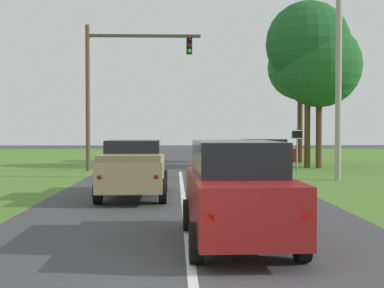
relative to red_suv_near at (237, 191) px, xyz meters
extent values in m
plane|color=#424244|center=(-0.98, 8.48, -1.08)|extent=(120.00, 120.00, 0.00)
cube|color=white|center=(-0.98, -2.52, -1.08)|extent=(0.16, 42.16, 0.01)
cube|color=maroon|center=(0.00, -0.06, -0.20)|extent=(1.95, 4.85, 1.04)
cube|color=black|center=(0.00, 0.18, 0.66)|extent=(1.69, 3.02, 0.67)
cube|color=red|center=(-0.71, -2.45, -0.15)|extent=(0.14, 0.06, 0.12)
cube|color=red|center=(0.81, -2.42, -0.15)|extent=(0.14, 0.06, 0.12)
cylinder|color=black|center=(-0.96, 1.41, -0.72)|extent=(0.24, 0.72, 0.72)
cylinder|color=black|center=(0.90, 1.45, -0.72)|extent=(0.24, 0.72, 0.72)
cylinder|color=black|center=(-0.90, -1.57, -0.72)|extent=(0.24, 0.72, 0.72)
cylinder|color=black|center=(0.96, -1.53, -0.72)|extent=(0.24, 0.72, 0.72)
cube|color=tan|center=(-2.67, 7.61, -0.21)|extent=(2.07, 5.47, 0.94)
cube|color=black|center=(-2.67, 7.34, 0.57)|extent=(1.79, 2.09, 0.62)
cube|color=#8F7D56|center=(-2.65, 5.92, 0.36)|extent=(1.93, 2.09, 0.20)
cube|color=red|center=(-3.47, 4.91, -0.16)|extent=(0.14, 0.06, 0.12)
cube|color=red|center=(-1.82, 4.92, -0.16)|extent=(0.14, 0.06, 0.12)
cylinder|color=black|center=(-3.69, 9.29, -0.68)|extent=(0.25, 0.80, 0.80)
cylinder|color=black|center=(-1.68, 9.31, -0.68)|extent=(0.25, 0.80, 0.80)
cylinder|color=black|center=(-3.66, 5.91, -0.68)|extent=(0.25, 0.80, 0.80)
cylinder|color=black|center=(-1.64, 5.93, -0.68)|extent=(0.25, 0.80, 0.80)
cylinder|color=brown|center=(-6.13, 19.18, 2.99)|extent=(0.24, 0.24, 8.14)
cube|color=#4C3D2B|center=(-2.99, 19.18, 6.46)|extent=(6.29, 0.16, 0.16)
cube|color=black|center=(-0.47, 19.18, 5.91)|extent=(0.32, 0.28, 0.90)
sphere|color=black|center=(-0.47, 19.03, 6.21)|extent=(0.22, 0.22, 0.22)
sphere|color=black|center=(-0.47, 19.03, 5.91)|extent=(0.22, 0.22, 0.22)
sphere|color=#1ED83F|center=(-0.47, 19.03, 5.61)|extent=(0.22, 0.22, 0.22)
cylinder|color=gray|center=(4.88, 15.97, 0.13)|extent=(0.08, 0.08, 2.43)
cube|color=white|center=(4.88, 15.94, 1.00)|extent=(0.60, 0.03, 0.44)
cube|color=black|center=(4.88, 15.92, 1.00)|extent=(0.52, 0.01, 0.36)
cylinder|color=#4C351E|center=(7.41, 21.23, 1.07)|extent=(0.36, 0.36, 4.30)
sphere|color=#1F5D23|center=(7.41, 21.23, 5.12)|extent=(5.08, 5.08, 5.08)
cube|color=maroon|center=(4.00, 21.99, -0.32)|extent=(4.29, 2.04, 0.83)
cube|color=black|center=(4.21, 22.00, 0.37)|extent=(2.60, 1.74, 0.56)
cube|color=red|center=(1.89, 22.68, -0.28)|extent=(0.07, 0.14, 0.12)
cube|color=red|center=(1.95, 21.15, -0.28)|extent=(0.07, 0.14, 0.12)
cylinder|color=black|center=(5.27, 22.98, -0.74)|extent=(0.69, 0.25, 0.68)
cylinder|color=black|center=(5.35, 21.11, -0.74)|extent=(0.69, 0.25, 0.68)
cylinder|color=black|center=(2.66, 22.88, -0.74)|extent=(0.69, 0.25, 0.68)
cylinder|color=black|center=(2.73, 21.01, -0.74)|extent=(0.69, 0.25, 0.68)
cylinder|color=#9E998E|center=(6.21, 13.49, 3.86)|extent=(0.28, 0.28, 9.88)
cylinder|color=#4C351E|center=(7.43, 26.19, 1.40)|extent=(0.36, 0.36, 4.96)
sphere|color=#226F23|center=(7.43, 26.19, 5.59)|extent=(4.55, 4.55, 4.55)
cylinder|color=#4C351E|center=(6.74, 21.36, 1.73)|extent=(0.36, 0.36, 5.62)
sphere|color=#1D5926|center=(6.74, 21.36, 6.44)|extent=(5.07, 5.07, 5.07)
camera|label=1|loc=(-1.24, -10.72, 1.23)|focal=49.95mm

